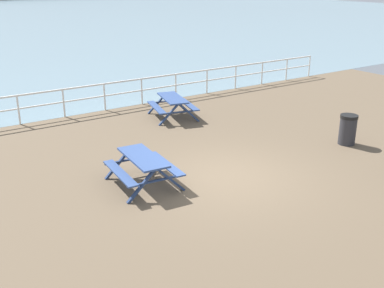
% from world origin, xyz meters
% --- Properties ---
extents(ground_plane, '(30.00, 24.00, 0.20)m').
position_xyz_m(ground_plane, '(0.00, 0.00, -0.10)').
color(ground_plane, brown).
extents(seaward_railing, '(23.07, 0.07, 1.08)m').
position_xyz_m(seaward_railing, '(0.00, 7.75, 0.74)').
color(seaward_railing, white).
rests_on(seaward_railing, ground).
extents(picnic_table_near_left, '(1.68, 1.93, 0.80)m').
position_xyz_m(picnic_table_near_left, '(-2.05, 0.81, 0.58)').
color(picnic_table_near_left, '#334C84').
rests_on(picnic_table_near_left, ground).
extents(picnic_table_near_right, '(1.91, 2.12, 0.80)m').
position_xyz_m(picnic_table_near_right, '(1.68, 5.41, 0.58)').
color(picnic_table_near_right, '#334C84').
rests_on(picnic_table_near_right, ground).
extents(litter_bin, '(0.55, 0.55, 0.95)m').
position_xyz_m(litter_bin, '(4.71, -0.10, 0.48)').
color(litter_bin, '#2D2D33').
rests_on(litter_bin, ground).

